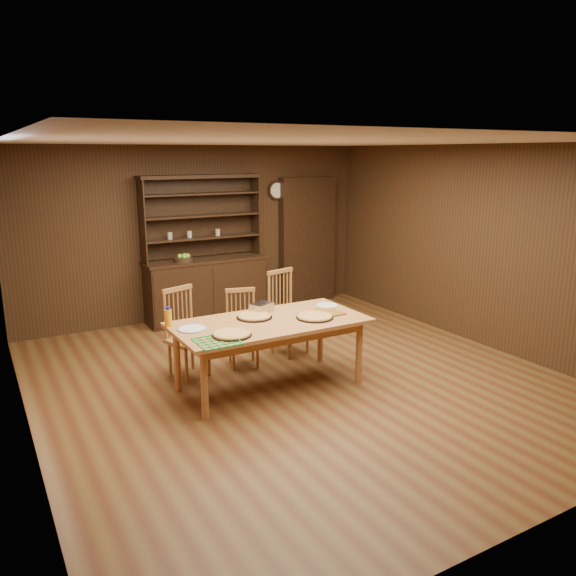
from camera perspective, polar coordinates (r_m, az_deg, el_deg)
floor at (r=6.40m, az=1.03°, el=-9.27°), size 6.00×6.00×0.00m
room_shell at (r=5.97m, az=1.09°, el=4.82°), size 6.00×6.00×6.00m
china_hutch at (r=8.60m, az=-8.39°, el=0.72°), size 1.84×0.52×2.17m
doorway at (r=9.48m, az=1.96°, el=4.85°), size 1.00×0.18×2.10m
wall_clock at (r=9.16m, az=-1.16°, el=9.90°), size 0.30×0.05×0.30m
dining_table at (r=5.99m, az=-1.90°, el=-4.01°), size 2.05×1.03×0.75m
chair_left at (r=6.46m, az=-10.51°, el=-4.17°), size 0.52×0.51×1.02m
chair_center at (r=6.73m, az=-4.69°, el=-3.78°), size 0.46×0.44×0.92m
chair_right at (r=7.09m, az=-0.27°, el=-2.16°), size 0.52×0.51×1.06m
pizza_left at (r=5.51m, az=-5.73°, el=-4.69°), size 0.39×0.39×0.04m
pizza_right at (r=6.06m, az=2.74°, el=-2.92°), size 0.40×0.40×0.04m
pizza_center at (r=6.07m, az=-3.43°, el=-2.89°), size 0.39×0.39×0.04m
cooling_rack at (r=5.35m, az=-7.22°, el=-5.36°), size 0.49×0.49×0.02m
plate_left at (r=5.75m, az=-9.70°, el=-4.11°), size 0.29×0.29×0.02m
plate_right at (r=6.54m, az=3.94°, el=-1.79°), size 0.27×0.27×0.02m
foil_dish at (r=6.31m, az=-2.71°, el=-1.97°), size 0.29×0.25×0.10m
juice_bottle at (r=5.88m, az=-12.07°, el=-2.95°), size 0.07×0.07×0.21m
pot_holder_a at (r=6.24m, az=4.54°, el=-2.55°), size 0.24×0.24×0.02m
pot_holder_b at (r=6.30m, az=3.66°, el=-2.37°), size 0.31×0.31×0.02m
fruit_bowl at (r=8.34m, az=-10.57°, el=2.96°), size 0.28×0.28×0.12m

